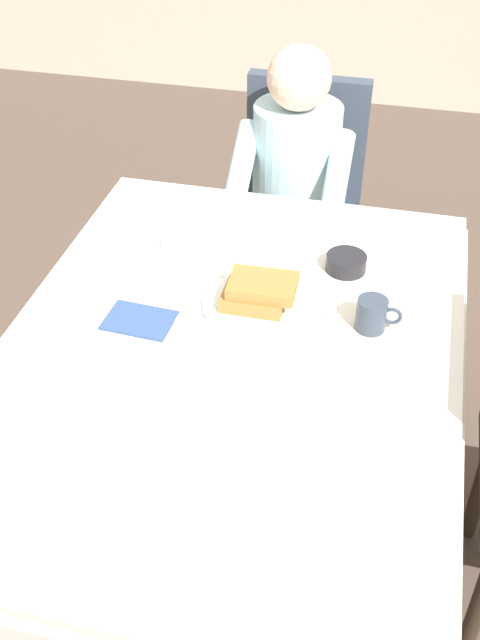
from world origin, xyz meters
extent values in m
plane|color=brown|center=(0.00, 0.00, 0.00)|extent=(14.00, 14.00, 0.00)
cube|color=silver|center=(0.00, 0.00, 0.72)|extent=(1.10, 1.50, 0.04)
cube|color=silver|center=(0.00, 0.76, 0.61)|extent=(1.10, 0.01, 0.18)
cube|color=silver|center=(-0.56, 0.00, 0.61)|extent=(0.01, 1.50, 0.18)
cube|color=silver|center=(0.56, 0.00, 0.61)|extent=(0.01, 1.50, 0.18)
cylinder|color=brown|center=(-0.47, 0.67, 0.35)|extent=(0.07, 0.07, 0.70)
cylinder|color=brown|center=(0.47, 0.67, 0.35)|extent=(0.07, 0.07, 0.70)
cube|color=#384251|center=(-0.02, 1.07, 0.42)|extent=(0.44, 0.44, 0.05)
cube|color=#384251|center=(-0.02, 1.27, 0.69)|extent=(0.44, 0.06, 0.48)
cylinder|color=#2D2319|center=(0.16, 0.89, 0.20)|extent=(0.04, 0.04, 0.40)
cylinder|color=#2D2319|center=(-0.20, 0.89, 0.20)|extent=(0.04, 0.04, 0.40)
cylinder|color=#2D2319|center=(0.16, 1.25, 0.20)|extent=(0.04, 0.04, 0.40)
cylinder|color=#2D2319|center=(-0.20, 1.25, 0.20)|extent=(0.04, 0.04, 0.40)
cylinder|color=silver|center=(-0.02, 1.05, 0.68)|extent=(0.30, 0.30, 0.46)
sphere|color=beige|center=(-0.02, 1.03, 1.02)|extent=(0.21, 0.21, 0.21)
cylinder|color=silver|center=(0.14, 0.91, 0.75)|extent=(0.08, 0.29, 0.23)
cylinder|color=silver|center=(-0.18, 0.91, 0.75)|extent=(0.08, 0.29, 0.23)
cylinder|color=#383D51|center=(0.06, 0.87, 0.23)|extent=(0.10, 0.10, 0.45)
cylinder|color=#383D51|center=(-0.10, 0.87, 0.23)|extent=(0.10, 0.10, 0.45)
cylinder|color=#2D2319|center=(0.69, 0.18, 0.20)|extent=(0.04, 0.04, 0.40)
cylinder|color=#2D2319|center=(0.69, -0.18, 0.20)|extent=(0.04, 0.04, 0.40)
cylinder|color=white|center=(0.03, 0.17, 0.75)|extent=(0.28, 0.28, 0.02)
cube|color=#A36B33|center=(0.03, 0.17, 0.77)|extent=(0.16, 0.13, 0.04)
cube|color=#A36B33|center=(0.04, 0.18, 0.81)|extent=(0.17, 0.13, 0.03)
cylinder|color=#333D4C|center=(0.32, 0.16, 0.78)|extent=(0.08, 0.08, 0.08)
torus|color=#333D4C|center=(0.37, 0.16, 0.79)|extent=(0.05, 0.01, 0.05)
cylinder|color=black|center=(0.23, 0.39, 0.76)|extent=(0.11, 0.11, 0.04)
cone|color=silver|center=(-0.26, 0.37, 0.78)|extent=(0.08, 0.08, 0.07)
cube|color=silver|center=(-0.16, 0.15, 0.74)|extent=(0.02, 0.18, 0.00)
cube|color=silver|center=(0.22, 0.15, 0.74)|extent=(0.02, 0.20, 0.00)
cube|color=silver|center=(0.01, -0.11, 0.74)|extent=(0.15, 0.06, 0.00)
cube|color=#334C7F|center=(-0.24, 0.05, 0.74)|extent=(0.18, 0.13, 0.01)
camera|label=1|loc=(0.35, -1.36, 1.95)|focal=43.25mm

